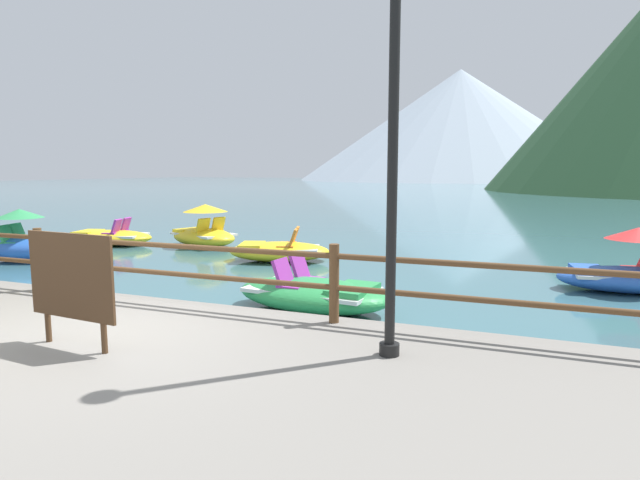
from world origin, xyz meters
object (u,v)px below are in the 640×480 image
at_px(pedal_boat_2, 628,272).
at_px(sign_board, 71,278).
at_px(lamp_post, 394,74).
at_px(pedal_boat_1, 110,237).
at_px(pedal_boat_6, 279,251).
at_px(pedal_boat_3, 313,294).
at_px(pedal_boat_4, 204,232).
at_px(pedal_boat_0, 27,244).

bearing_deg(pedal_boat_2, sign_board, -131.19).
bearing_deg(lamp_post, pedal_boat_1, 144.71).
distance_m(pedal_boat_1, pedal_boat_6, 5.98).
bearing_deg(lamp_post, pedal_boat_3, 125.47).
height_order(sign_board, pedal_boat_1, sign_board).
bearing_deg(pedal_boat_3, pedal_boat_1, 151.13).
height_order(pedal_boat_2, pedal_boat_4, pedal_boat_4).
xyz_separation_m(sign_board, pedal_boat_2, (6.06, 6.92, -0.75)).
distance_m(lamp_post, sign_board, 3.77).
height_order(pedal_boat_2, pedal_boat_3, pedal_boat_2).
bearing_deg(lamp_post, pedal_boat_6, 123.72).
xyz_separation_m(sign_board, pedal_boat_6, (-1.35, 7.58, -0.88)).
xyz_separation_m(pedal_boat_1, pedal_boat_4, (2.78, 0.80, 0.18)).
bearing_deg(pedal_boat_4, pedal_boat_6, -25.46).
bearing_deg(pedal_boat_3, pedal_boat_2, 33.98).
xyz_separation_m(pedal_boat_0, pedal_boat_1, (-0.16, 2.94, -0.17)).
xyz_separation_m(pedal_boat_0, pedal_boat_3, (8.30, -1.73, -0.15)).
bearing_deg(pedal_boat_3, pedal_boat_4, 136.13).
height_order(lamp_post, pedal_boat_4, lamp_post).
distance_m(sign_board, pedal_boat_0, 8.95).
bearing_deg(pedal_boat_1, pedal_boat_2, -5.85).
bearing_deg(lamp_post, sign_board, -162.66).
relative_size(pedal_boat_0, pedal_boat_6, 1.01).
distance_m(lamp_post, pedal_boat_2, 7.20).
bearing_deg(pedal_boat_2, pedal_boat_0, -173.21).
xyz_separation_m(pedal_boat_3, pedal_boat_4, (-5.68, 5.46, 0.15)).
xyz_separation_m(sign_board, pedal_boat_4, (-4.51, 9.09, -0.71)).
distance_m(pedal_boat_3, pedal_boat_6, 4.69).
distance_m(sign_board, pedal_boat_6, 7.75).
relative_size(lamp_post, pedal_boat_0, 1.62).
xyz_separation_m(lamp_post, pedal_boat_1, (-10.36, 7.33, -2.85)).
bearing_deg(pedal_boat_6, sign_board, -79.91).
bearing_deg(pedal_boat_6, pedal_boat_3, -57.51).
relative_size(pedal_boat_1, pedal_boat_6, 1.02).
bearing_deg(pedal_boat_6, pedal_boat_0, -158.92).
height_order(pedal_boat_0, pedal_boat_1, pedal_boat_0).
bearing_deg(pedal_boat_4, pedal_boat_3, -43.87).
height_order(sign_board, pedal_boat_2, sign_board).
distance_m(pedal_boat_0, pedal_boat_3, 8.48).
relative_size(pedal_boat_0, pedal_boat_2, 1.08).
height_order(sign_board, pedal_boat_3, sign_board).
relative_size(lamp_post, pedal_boat_3, 1.67).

